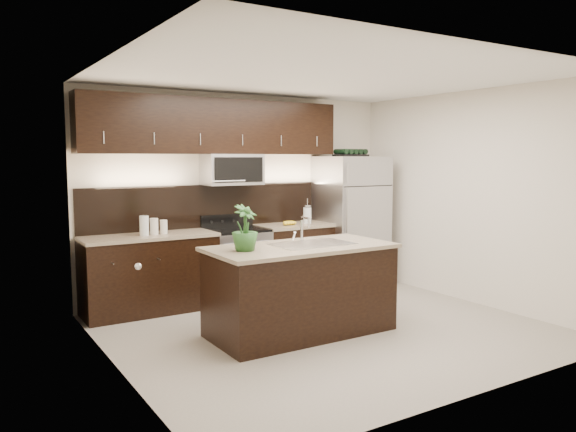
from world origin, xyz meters
The scene contains 12 objects.
ground centered at (0.00, 0.00, 0.00)m, with size 4.50×4.50×0.00m, color gray.
room_walls centered at (-0.11, -0.04, 1.70)m, with size 4.52×4.02×2.71m.
counter_run centered at (-0.46, 1.69, 0.47)m, with size 3.51×0.65×0.94m.
upper_fixtures centered at (-0.43, 1.84, 2.14)m, with size 3.49×0.40×1.66m.
island centered at (-0.32, 0.05, 0.47)m, with size 1.96×0.96×0.94m.
sink_faucet centered at (-0.17, 0.06, 0.96)m, with size 0.84×0.50×0.28m.
refrigerator centered at (1.57, 1.63, 0.94)m, with size 0.90×0.81×1.87m, color #B2B2B7.
wine_rack centered at (1.57, 1.63, 1.92)m, with size 0.46×0.29×0.11m.
plant centered at (-0.97, 0.06, 1.17)m, with size 0.26×0.26×0.46m, color #255321.
canisters centered at (-1.39, 1.66, 1.04)m, with size 0.35×0.14×0.23m.
french_press centered at (0.83, 1.64, 1.07)m, with size 0.12×0.12×0.34m.
bananas centered at (0.45, 1.61, 0.97)m, with size 0.20×0.16×0.06m, color gold.
Camera 1 is at (-3.50, -4.82, 1.86)m, focal length 35.00 mm.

